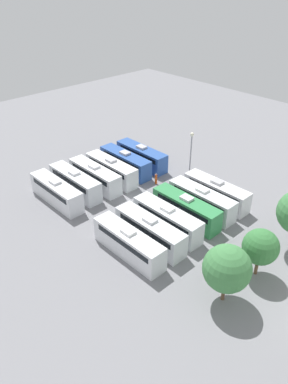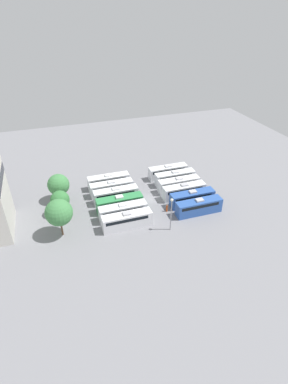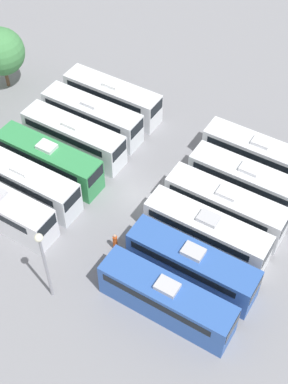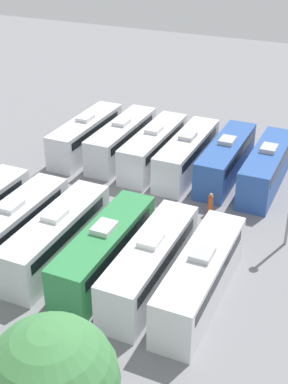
{
  "view_description": "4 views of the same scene",
  "coord_description": "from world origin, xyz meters",
  "px_view_note": "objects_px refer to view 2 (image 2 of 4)",
  "views": [
    {
      "loc": [
        30.34,
        33.84,
        29.22
      ],
      "look_at": [
        -0.66,
        0.89,
        1.69
      ],
      "focal_mm": 35.0,
      "sensor_mm": 36.0,
      "label": 1
    },
    {
      "loc": [
        -54.39,
        19.81,
        38.08
      ],
      "look_at": [
        0.17,
        1.56,
        2.15
      ],
      "focal_mm": 28.0,
      "sensor_mm": 36.0,
      "label": 2
    },
    {
      "loc": [
        -25.72,
        -16.7,
        34.91
      ],
      "look_at": [
        -0.46,
        -1.18,
        1.47
      ],
      "focal_mm": 50.0,
      "sensor_mm": 36.0,
      "label": 3
    },
    {
      "loc": [
        -15.24,
        31.75,
        21.12
      ],
      "look_at": [
        -1.02,
        0.12,
        1.74
      ],
      "focal_mm": 50.0,
      "sensor_mm": 36.0,
      "label": 4
    }
  ],
  "objects_px": {
    "bus_8": "(120,203)",
    "bus_9": "(116,195)",
    "tree_1": "(60,200)",
    "bus_0": "(199,206)",
    "bus_5": "(168,171)",
    "bus_6": "(127,220)",
    "bus_7": "(123,211)",
    "bus_10": "(112,188)",
    "light_pole": "(171,209)",
    "bus_2": "(184,191)",
    "bus_4": "(175,177)",
    "bus_11": "(109,181)",
    "bus_3": "(179,184)",
    "tree_0": "(59,213)",
    "tree_2": "(58,185)",
    "worker_person": "(167,208)",
    "bus_1": "(192,198)"
  },
  "relations": [
    {
      "from": "bus_8",
      "to": "bus_9",
      "type": "height_order",
      "value": "same"
    },
    {
      "from": "tree_1",
      "to": "bus_0",
      "type": "bearing_deg",
      "value": -107.42
    },
    {
      "from": "bus_5",
      "to": "bus_6",
      "type": "height_order",
      "value": "same"
    },
    {
      "from": "bus_7",
      "to": "bus_10",
      "type": "xyz_separation_m",
      "value": [
        9.94,
        0.1,
        0.0
      ]
    },
    {
      "from": "bus_0",
      "to": "light_pole",
      "type": "xyz_separation_m",
      "value": [
        -3.24,
        7.87,
        3.28
      ]
    },
    {
      "from": "tree_1",
      "to": "bus_2",
      "type": "bearing_deg",
      "value": -94.03
    },
    {
      "from": "bus_4",
      "to": "bus_11",
      "type": "relative_size",
      "value": 1.0
    },
    {
      "from": "tree_1",
      "to": "bus_3",
      "type": "bearing_deg",
      "value": -87.52
    },
    {
      "from": "bus_3",
      "to": "tree_1",
      "type": "xyz_separation_m",
      "value": [
        -1.2,
        27.61,
        2.02
      ]
    },
    {
      "from": "bus_9",
      "to": "tree_0",
      "type": "xyz_separation_m",
      "value": [
        -8.18,
        12.75,
        3.53
      ]
    },
    {
      "from": "bus_0",
      "to": "tree_1",
      "type": "xyz_separation_m",
      "value": [
        8.73,
        27.82,
        2.02
      ]
    },
    {
      "from": "bus_11",
      "to": "bus_7",
      "type": "bearing_deg",
      "value": -179.75
    },
    {
      "from": "bus_2",
      "to": "light_pole",
      "type": "height_order",
      "value": "light_pole"
    },
    {
      "from": "bus_2",
      "to": "bus_5",
      "type": "bearing_deg",
      "value": -0.39
    },
    {
      "from": "tree_0",
      "to": "bus_2",
      "type": "bearing_deg",
      "value": -80.24
    },
    {
      "from": "bus_11",
      "to": "tree_2",
      "type": "height_order",
      "value": "tree_2"
    },
    {
      "from": "bus_7",
      "to": "bus_2",
      "type": "bearing_deg",
      "value": -77.81
    },
    {
      "from": "worker_person",
      "to": "light_pole",
      "type": "height_order",
      "value": "light_pole"
    },
    {
      "from": "bus_11",
      "to": "worker_person",
      "type": "bearing_deg",
      "value": -145.53
    },
    {
      "from": "bus_2",
      "to": "bus_5",
      "type": "height_order",
      "value": "same"
    },
    {
      "from": "tree_1",
      "to": "tree_0",
      "type": "bearing_deg",
      "value": 175.1
    },
    {
      "from": "bus_3",
      "to": "bus_4",
      "type": "xyz_separation_m",
      "value": [
        3.34,
        -0.41,
        0.0
      ]
    },
    {
      "from": "bus_5",
      "to": "bus_8",
      "type": "bearing_deg",
      "value": 123.27
    },
    {
      "from": "bus_6",
      "to": "bus_7",
      "type": "xyz_separation_m",
      "value": [
        3.2,
        -0.04,
        0.0
      ]
    },
    {
      "from": "tree_1",
      "to": "bus_6",
      "type": "bearing_deg",
      "value": -125.22
    },
    {
      "from": "worker_person",
      "to": "light_pole",
      "type": "distance_m",
      "value": 7.49
    },
    {
      "from": "bus_11",
      "to": "tree_1",
      "type": "bearing_deg",
      "value": 123.87
    },
    {
      "from": "bus_0",
      "to": "bus_3",
      "type": "relative_size",
      "value": 1.0
    },
    {
      "from": "bus_7",
      "to": "tree_2",
      "type": "xyz_separation_m",
      "value": [
        10.98,
        11.82,
        2.44
      ]
    },
    {
      "from": "light_pole",
      "to": "tree_2",
      "type": "distance_m",
      "value": 26.5
    },
    {
      "from": "bus_0",
      "to": "worker_person",
      "type": "height_order",
      "value": "bus_0"
    },
    {
      "from": "bus_9",
      "to": "tree_1",
      "type": "bearing_deg",
      "value": 96.6
    },
    {
      "from": "bus_2",
      "to": "tree_1",
      "type": "distance_m",
      "value": 27.66
    },
    {
      "from": "bus_0",
      "to": "bus_8",
      "type": "distance_m",
      "value": 17.02
    },
    {
      "from": "bus_0",
      "to": "bus_11",
      "type": "height_order",
      "value": "same"
    },
    {
      "from": "bus_1",
      "to": "tree_1",
      "type": "xyz_separation_m",
      "value": [
        5.24,
        27.98,
        2.02
      ]
    },
    {
      "from": "bus_5",
      "to": "bus_6",
      "type": "xyz_separation_m",
      "value": [
        -16.48,
        15.57,
        0.0
      ]
    },
    {
      "from": "bus_5",
      "to": "bus_6",
      "type": "bearing_deg",
      "value": 136.61
    },
    {
      "from": "bus_3",
      "to": "bus_7",
      "type": "height_order",
      "value": "same"
    },
    {
      "from": "bus_2",
      "to": "tree_2",
      "type": "relative_size",
      "value": 1.53
    },
    {
      "from": "light_pole",
      "to": "bus_0",
      "type": "bearing_deg",
      "value": -67.58
    },
    {
      "from": "tree_2",
      "to": "worker_person",
      "type": "bearing_deg",
      "value": -118.67
    },
    {
      "from": "light_pole",
      "to": "tree_2",
      "type": "bearing_deg",
      "value": 48.14
    },
    {
      "from": "bus_3",
      "to": "bus_11",
      "type": "height_order",
      "value": "same"
    },
    {
      "from": "bus_5",
      "to": "bus_3",
      "type": "bearing_deg",
      "value": -179.75
    },
    {
      "from": "bus_11",
      "to": "worker_person",
      "type": "distance_m",
      "value": 17.07
    },
    {
      "from": "bus_3",
      "to": "bus_5",
      "type": "bearing_deg",
      "value": 0.25
    },
    {
      "from": "bus_5",
      "to": "tree_1",
      "type": "bearing_deg",
      "value": 106.17
    },
    {
      "from": "bus_4",
      "to": "bus_9",
      "type": "relative_size",
      "value": 1.0
    },
    {
      "from": "bus_2",
      "to": "bus_3",
      "type": "height_order",
      "value": "same"
    }
  ]
}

